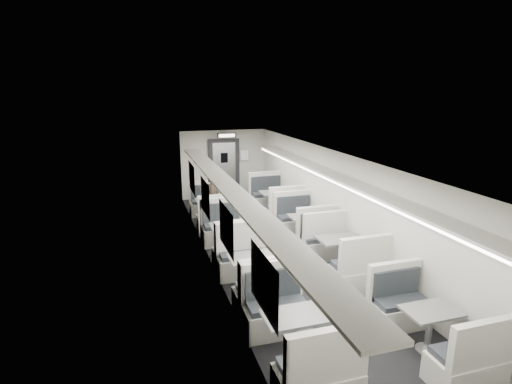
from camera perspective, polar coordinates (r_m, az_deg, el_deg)
room at (r=8.63m, az=3.95°, el=-3.03°), size 3.24×12.24×2.64m
booth_left_a at (r=11.79m, az=-6.61°, el=-2.58°), size 0.95×1.94×1.04m
booth_left_b at (r=9.41m, az=-3.75°, el=-6.80°), size 1.06×2.14×1.15m
booth_left_c at (r=7.75m, az=-0.52°, el=-11.64°), size 1.06×2.15×1.15m
booth_left_d at (r=6.05m, az=5.44°, el=-20.01°), size 1.05×2.13×1.14m
booth_right_a at (r=12.16m, az=2.79°, el=-1.71°), size 1.10×2.24×1.20m
booth_right_b at (r=10.12m, az=7.22°, el=-5.33°), size 1.05×2.13×1.14m
booth_right_c at (r=8.73m, az=11.70°, el=-8.76°), size 1.08×2.19×1.17m
booth_right_d at (r=6.74m, az=23.47°, el=-17.62°), size 0.96×1.95×1.05m
passenger at (r=11.71m, az=-6.23°, el=-0.88°), size 0.57×0.44×1.40m
window_a at (r=11.45m, az=-9.14°, el=2.00°), size 0.02×1.18×0.84m
window_b at (r=9.33m, az=-7.25°, el=-0.80°), size 0.02×1.18×0.84m
window_c at (r=7.27m, az=-4.27°, el=-5.21°), size 0.02×1.18×0.84m
window_d at (r=5.32m, az=1.11°, el=-12.93°), size 0.02×1.18×0.84m
luggage_rack_left at (r=7.81m, az=-3.74°, el=0.54°), size 0.46×10.40×0.09m
luggage_rack_right at (r=8.70m, az=12.43°, el=1.69°), size 0.46×10.40×0.09m
vestibule_door at (r=14.20m, az=-4.57°, el=3.30°), size 1.10×0.13×2.10m
exit_sign at (r=13.54m, az=-4.23°, el=8.07°), size 0.62×0.12×0.16m
wall_notice at (r=14.29m, az=-1.65°, el=5.28°), size 0.32×0.02×0.40m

